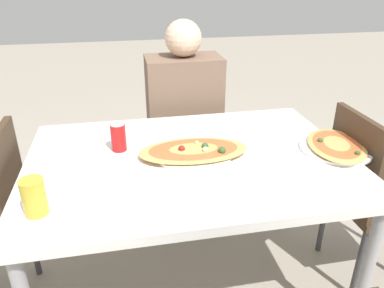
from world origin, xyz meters
TOP-DOWN VIEW (x-y plane):
  - ground_plane at (0.00, 0.00)m, footprint 14.00×14.00m
  - dining_table at (0.00, 0.00)m, footprint 1.38×0.96m
  - chair_far_seated at (0.10, 0.81)m, footprint 0.40×0.40m
  - chair_side_right at (0.88, -0.04)m, footprint 0.40×0.40m
  - person_seated at (0.10, 0.70)m, footprint 0.44×0.29m
  - pizza_main at (0.02, 0.01)m, footprint 0.48×0.33m
  - soda_can at (-0.30, 0.13)m, footprint 0.07×0.07m
  - drink_glass at (-0.58, -0.29)m, footprint 0.08×0.08m
  - pizza_second at (0.65, -0.06)m, footprint 0.34×0.41m

SIDE VIEW (x-z plane):
  - ground_plane at x=0.00m, z-range 0.00..0.00m
  - chair_far_seated at x=0.10m, z-range 0.05..0.95m
  - chair_side_right at x=0.88m, z-range 0.05..0.95m
  - dining_table at x=0.00m, z-range 0.31..1.07m
  - person_seated at x=0.10m, z-range 0.11..1.34m
  - pizza_second at x=0.65m, z-range 0.75..0.80m
  - pizza_main at x=0.02m, z-range 0.74..0.80m
  - soda_can at x=-0.30m, z-range 0.75..0.88m
  - drink_glass at x=-0.58m, z-range 0.75..0.88m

